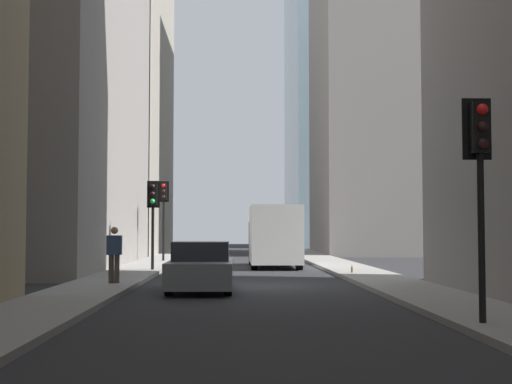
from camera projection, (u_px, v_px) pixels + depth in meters
ground_plane at (249, 287)px, 22.09m from camera, size 135.00×135.00×0.00m
sidewalk_right at (102, 285)px, 21.96m from camera, size 90.00×2.20×0.14m
sidewalk_left at (394, 284)px, 22.23m from camera, size 90.00×2.20×0.14m
building_left_far at (385, 62)px, 52.57m from camera, size 12.17×10.50×28.13m
building_right_far at (94, 78)px, 51.71m from camera, size 17.28×10.00×25.43m
delivery_truck at (274, 236)px, 33.69m from camera, size 6.46×2.25×2.84m
hatchback_grey at (201, 268)px, 20.46m from camera, size 4.30×1.78×1.42m
traffic_light_foreground at (480, 156)px, 12.57m from camera, size 0.43×0.52×3.95m
traffic_light_midblock at (153, 204)px, 29.21m from camera, size 0.43×0.52×3.62m
traffic_light_far_junction at (164, 202)px, 37.83m from camera, size 0.43×0.52×4.19m
pedestrian at (114, 252)px, 21.72m from camera, size 0.26×0.44×1.70m
discarded_bottle at (352, 270)px, 27.06m from camera, size 0.07×0.07×0.27m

